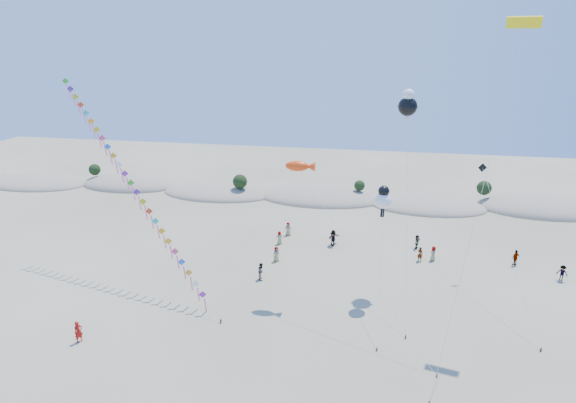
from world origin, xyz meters
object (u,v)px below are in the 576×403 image
(kite_train, at_px, (129,180))
(fish_kite, at_px, (301,167))
(parafoil_kite, at_px, (522,29))
(flyer_foreground, at_px, (78,332))

(kite_train, bearing_deg, fish_kite, -0.93)
(kite_train, xyz_separation_m, fish_kite, (16.84, -0.27, 2.18))
(fish_kite, distance_m, parafoil_kite, 20.02)
(fish_kite, relative_size, parafoil_kite, 0.53)
(fish_kite, distance_m, flyer_foreground, 22.78)
(fish_kite, height_order, parafoil_kite, parafoil_kite)
(parafoil_kite, relative_size, flyer_foreground, 13.53)
(kite_train, distance_m, parafoil_kite, 35.95)
(kite_train, height_order, flyer_foreground, kite_train)
(fish_kite, height_order, flyer_foreground, fish_kite)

